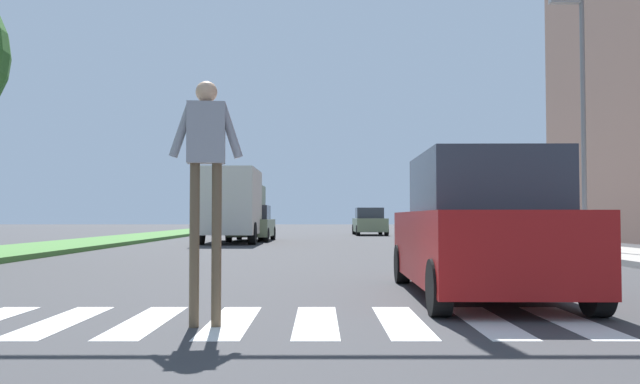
% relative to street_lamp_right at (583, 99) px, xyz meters
% --- Properties ---
extents(ground_plane, '(140.00, 140.00, 0.00)m').
position_rel_street_lamp_right_xyz_m(ground_plane, '(-8.19, 10.05, -4.59)').
color(ground_plane, '#38383A').
extents(crosswalk, '(6.75, 2.20, 0.01)m').
position_rel_street_lamp_right_xyz_m(crosswalk, '(-8.19, -12.29, -4.59)').
color(crosswalk, silver).
rests_on(crosswalk, ground_plane).
extents(median_strip, '(3.36, 64.00, 0.15)m').
position_rel_street_lamp_right_xyz_m(median_strip, '(-16.88, 8.05, -4.52)').
color(median_strip, '#477A38').
rests_on(median_strip, ground_plane).
extents(sidewalk_right, '(3.00, 64.00, 0.15)m').
position_rel_street_lamp_right_xyz_m(sidewalk_right, '(0.60, 8.05, -4.52)').
color(sidewalk_right, '#9E9991').
rests_on(sidewalk_right, ground_plane).
extents(street_lamp_right, '(1.02, 0.24, 7.50)m').
position_rel_street_lamp_right_xyz_m(street_lamp_right, '(0.00, 0.00, 0.00)').
color(street_lamp_right, slate).
rests_on(street_lamp_right, sidewalk_right).
extents(pedestrian_performer, '(0.75, 0.28, 2.49)m').
position_rel_street_lamp_right_xyz_m(pedestrian_performer, '(-8.85, -12.62, -2.93)').
color(pedestrian_performer, brown).
rests_on(pedestrian_performer, ground_plane).
extents(suv_crossing, '(2.02, 4.63, 1.97)m').
position_rel_street_lamp_right_xyz_m(suv_crossing, '(-5.48, -10.16, -3.66)').
color(suv_crossing, maroon).
rests_on(suv_crossing, ground_plane).
extents(sedan_midblock, '(1.93, 4.33, 1.65)m').
position_rel_street_lamp_right_xyz_m(sedan_midblock, '(-10.87, 11.33, -3.83)').
color(sedan_midblock, gray).
rests_on(sedan_midblock, ground_plane).
extents(sedan_distant, '(1.97, 4.28, 1.68)m').
position_rel_street_lamp_right_xyz_m(sedan_distant, '(-4.64, 21.09, -3.81)').
color(sedan_distant, gray).
rests_on(sedan_distant, ground_plane).
extents(truck_box_delivery, '(2.40, 6.20, 3.10)m').
position_rel_street_lamp_right_xyz_m(truck_box_delivery, '(-11.46, 8.95, -2.96)').
color(truck_box_delivery, gray).
rests_on(truck_box_delivery, ground_plane).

